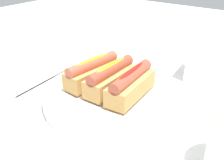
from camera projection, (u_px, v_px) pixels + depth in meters
ground_plane at (113, 102)px, 0.65m from camera, size 2.40×2.40×0.00m
serving_bowl at (112, 94)px, 0.64m from camera, size 0.32×0.32×0.04m
hotdog_front at (94, 71)px, 0.65m from camera, size 0.15×0.06×0.06m
hotdog_back at (112, 77)px, 0.62m from camera, size 0.15×0.05×0.06m
hotdog_side at (132, 84)px, 0.59m from camera, size 0.15×0.06×0.06m
water_glass at (6, 142)px, 0.45m from camera, size 0.07×0.07×0.09m
napkin_box at (200, 52)px, 0.74m from camera, size 0.11×0.06×0.15m
chopstick_near at (47, 80)px, 0.75m from camera, size 0.22×0.02×0.01m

